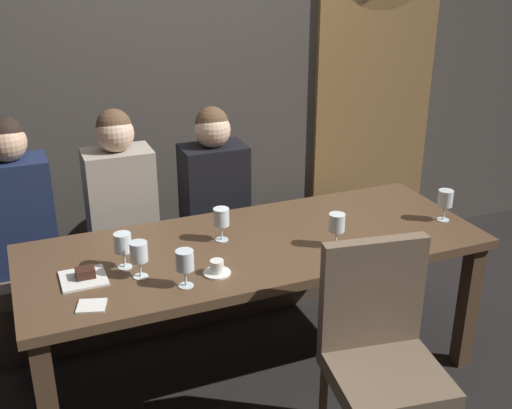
{
  "coord_description": "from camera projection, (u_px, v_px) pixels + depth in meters",
  "views": [
    {
      "loc": [
        -1.02,
        -2.5,
        2.07
      ],
      "look_at": [
        0.09,
        0.21,
        0.84
      ],
      "focal_mm": 44.26,
      "sensor_mm": 36.0,
      "label": 1
    }
  ],
  "objects": [
    {
      "name": "wine_glass_far_left",
      "position": [
        337.0,
        224.0,
        2.93
      ],
      "size": [
        0.08,
        0.08,
        0.16
      ],
      "color": "silver",
      "rests_on": "dining_table"
    },
    {
      "name": "diner_redhead",
      "position": [
        15.0,
        200.0,
        3.23
      ],
      "size": [
        0.36,
        0.24,
        0.83
      ],
      "color": "#192342",
      "rests_on": "banquette_bench"
    },
    {
      "name": "arched_door",
      "position": [
        377.0,
        55.0,
        4.22
      ],
      "size": [
        0.9,
        0.05,
        2.55
      ],
      "color": "olive",
      "rests_on": "ground"
    },
    {
      "name": "wine_glass_end_right",
      "position": [
        445.0,
        200.0,
        3.21
      ],
      "size": [
        0.08,
        0.08,
        0.16
      ],
      "color": "silver",
      "rests_on": "dining_table"
    },
    {
      "name": "back_wall_tiled",
      "position": [
        178.0,
        44.0,
        3.75
      ],
      "size": [
        6.0,
        0.12,
        3.0
      ],
      "primitive_type": "cube",
      "color": "#423D38",
      "rests_on": "ground"
    },
    {
      "name": "dessert_plate",
      "position": [
        84.0,
        276.0,
        2.67
      ],
      "size": [
        0.19,
        0.19,
        0.05
      ],
      "color": "white",
      "rests_on": "dining_table"
    },
    {
      "name": "banquette_bench",
      "position": [
        212.0,
        271.0,
        3.8
      ],
      "size": [
        2.5,
        0.44,
        0.45
      ],
      "color": "#40352A",
      "rests_on": "ground"
    },
    {
      "name": "espresso_cup",
      "position": [
        217.0,
        268.0,
        2.71
      ],
      "size": [
        0.12,
        0.12,
        0.06
      ],
      "color": "white",
      "rests_on": "dining_table"
    },
    {
      "name": "folded_napkin",
      "position": [
        92.0,
        306.0,
        2.48
      ],
      "size": [
        0.13,
        0.13,
        0.01
      ],
      "primitive_type": "cube",
      "rotation": [
        0.0,
        0.0,
        -0.3
      ],
      "color": "silver",
      "rests_on": "dining_table"
    },
    {
      "name": "diner_far_end",
      "position": [
        214.0,
        179.0,
        3.56
      ],
      "size": [
        0.36,
        0.24,
        0.79
      ],
      "color": "black",
      "rests_on": "banquette_bench"
    },
    {
      "name": "diner_bearded",
      "position": [
        120.0,
        189.0,
        3.38
      ],
      "size": [
        0.36,
        0.24,
        0.83
      ],
      "color": "#9E9384",
      "rests_on": "banquette_bench"
    },
    {
      "name": "wine_glass_center_back",
      "position": [
        123.0,
        244.0,
        2.73
      ],
      "size": [
        0.08,
        0.08,
        0.16
      ],
      "color": "silver",
      "rests_on": "dining_table"
    },
    {
      "name": "chair_near_side",
      "position": [
        380.0,
        345.0,
        2.55
      ],
      "size": [
        0.5,
        0.5,
        0.98
      ],
      "color": "brown",
      "rests_on": "ground"
    },
    {
      "name": "wine_glass_end_left",
      "position": [
        185.0,
        262.0,
        2.58
      ],
      "size": [
        0.08,
        0.08,
        0.16
      ],
      "color": "silver",
      "rests_on": "dining_table"
    },
    {
      "name": "wine_glass_center_front",
      "position": [
        139.0,
        253.0,
        2.66
      ],
      "size": [
        0.08,
        0.08,
        0.16
      ],
      "color": "silver",
      "rests_on": "dining_table"
    },
    {
      "name": "dining_table",
      "position": [
        255.0,
        259.0,
        3.04
      ],
      "size": [
        2.2,
        0.84,
        0.74
      ],
      "color": "#493422",
      "rests_on": "ground"
    },
    {
      "name": "wine_glass_near_right",
      "position": [
        221.0,
        218.0,
        2.99
      ],
      "size": [
        0.08,
        0.08,
        0.16
      ],
      "color": "silver",
      "rests_on": "dining_table"
    },
    {
      "name": "ground",
      "position": [
        255.0,
        370.0,
        3.29
      ],
      "size": [
        9.0,
        9.0,
        0.0
      ],
      "primitive_type": "plane",
      "color": "black"
    }
  ]
}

